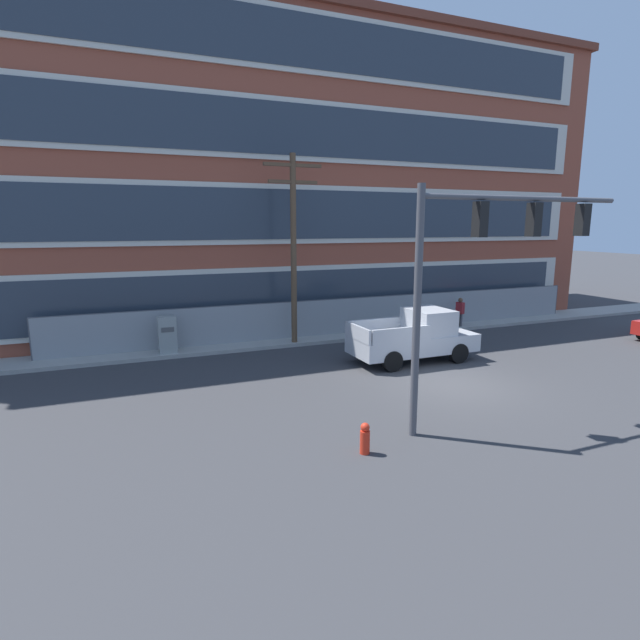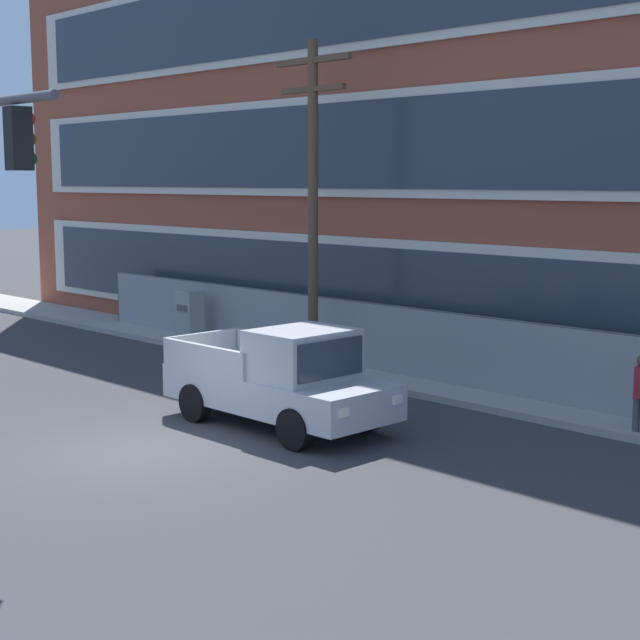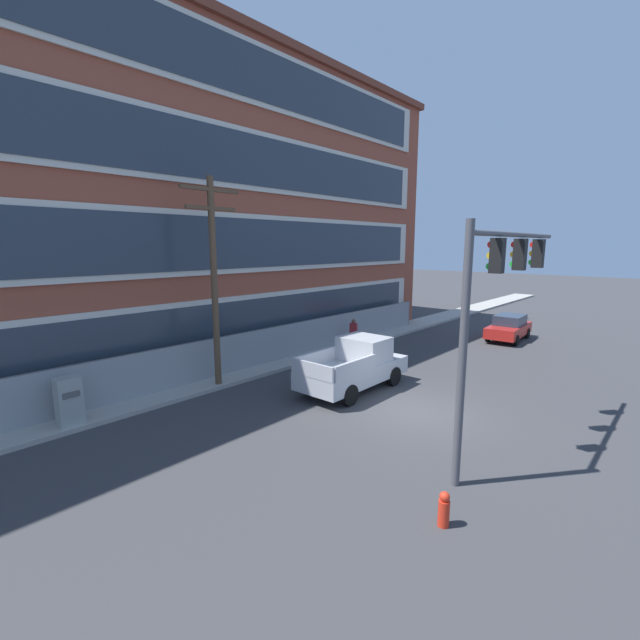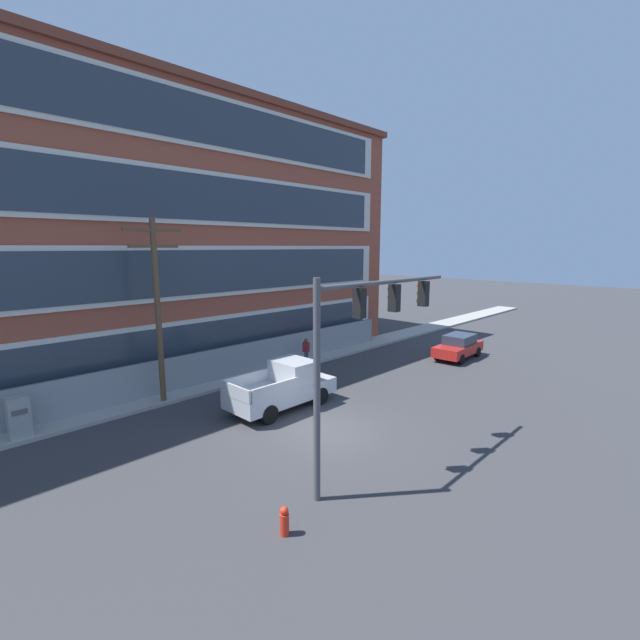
% 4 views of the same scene
% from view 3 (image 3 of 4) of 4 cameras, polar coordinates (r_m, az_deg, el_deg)
% --- Properties ---
extents(ground_plane, '(160.00, 160.00, 0.00)m').
position_cam_3_polar(ground_plane, '(15.87, 12.97, -11.91)').
color(ground_plane, '#38383A').
extents(sidewalk_building_side, '(80.00, 2.15, 0.16)m').
position_cam_3_polar(sidewalk_building_side, '(20.86, -7.49, -6.16)').
color(sidewalk_building_side, '#9E9B93').
rests_on(sidewalk_building_side, ground).
extents(brick_mill_building, '(37.31, 12.14, 15.66)m').
position_cam_3_polar(brick_mill_building, '(24.52, -23.54, 13.85)').
color(brick_mill_building, brown).
rests_on(brick_mill_building, ground).
extents(chain_link_fence, '(27.68, 0.06, 1.89)m').
position_cam_3_polar(chain_link_fence, '(20.78, -7.79, -3.70)').
color(chain_link_fence, gray).
rests_on(chain_link_fence, ground).
extents(traffic_signal_mast, '(6.60, 0.43, 6.43)m').
position_cam_3_polar(traffic_signal_mast, '(12.27, 22.72, 4.00)').
color(traffic_signal_mast, '#4C4C51').
rests_on(traffic_signal_mast, ground).
extents(pickup_truck_silver, '(5.17, 2.22, 2.09)m').
position_cam_3_polar(pickup_truck_silver, '(17.65, 4.75, -6.09)').
color(pickup_truck_silver, '#B2B5BA').
rests_on(pickup_truck_silver, ground).
extents(sedan_red, '(4.32, 1.99, 1.56)m').
position_cam_3_polar(sedan_red, '(29.03, 23.87, -0.89)').
color(sedan_red, '#AD1E19').
rests_on(sedan_red, ground).
extents(utility_pole_near_corner, '(2.62, 0.26, 8.45)m').
position_cam_3_polar(utility_pole_near_corner, '(17.60, -13.97, 5.99)').
color(utility_pole_near_corner, brown).
rests_on(utility_pole_near_corner, ground).
extents(electrical_cabinet, '(0.73, 0.56, 1.71)m').
position_cam_3_polar(electrical_cabinet, '(16.08, -30.45, -9.52)').
color(electrical_cabinet, '#939993').
rests_on(electrical_cabinet, ground).
extents(pedestrian_near_cabinet, '(0.35, 0.45, 1.69)m').
position_cam_3_polar(pedestrian_near_cabinet, '(24.47, 4.48, -1.53)').
color(pedestrian_near_cabinet, '#4C4C51').
rests_on(pedestrian_near_cabinet, ground).
extents(fire_hydrant, '(0.24, 0.24, 0.78)m').
position_cam_3_polar(fire_hydrant, '(10.14, 16.19, -23.07)').
color(fire_hydrant, red).
rests_on(fire_hydrant, ground).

